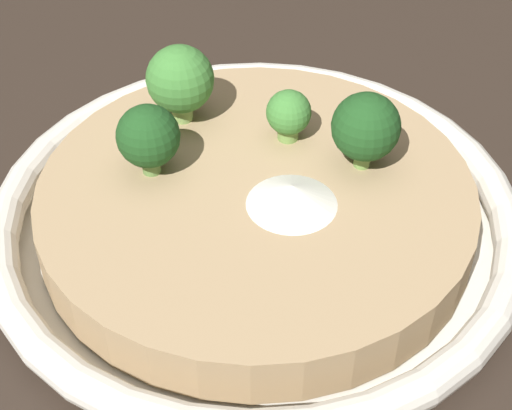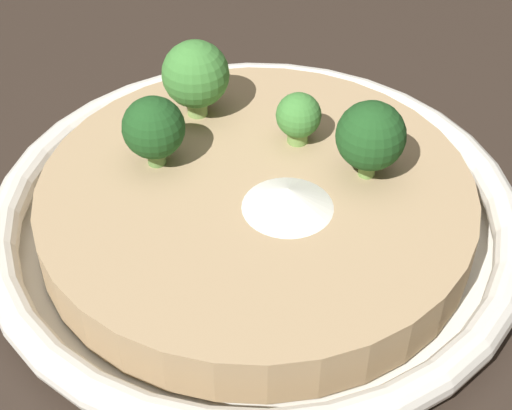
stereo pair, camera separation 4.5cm
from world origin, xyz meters
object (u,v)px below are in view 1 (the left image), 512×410
Objects in this scene: risotto_bowl at (256,211)px; broccoli_front at (180,80)px; broccoli_back_left at (366,127)px; broccoli_front_right at (148,137)px; broccoli_left at (287,113)px.

broccoli_front is at bearing -120.98° from risotto_bowl.
broccoli_back_left is 0.12m from broccoli_front_right.
risotto_bowl is 9.51× the size of broccoli_left.
broccoli_left is 0.08m from broccoli_front_right.
broccoli_back_left is 0.95× the size of broccoli_front.
broccoli_left is 0.75× the size of broccoli_front_right.
broccoli_left is 0.05m from broccoli_back_left.
broccoli_front_right is (0.01, -0.06, 0.04)m from risotto_bowl.
broccoli_front_right is 0.05m from broccoli_front.
broccoli_front is at bearing -171.63° from broccoli_front_right.
broccoli_front is at bearing -83.53° from broccoli_left.
broccoli_front_right is (0.05, -0.11, -0.00)m from broccoli_back_left.
broccoli_back_left is 0.12m from broccoli_front.
broccoli_front_right reaches higher than broccoli_left.
broccoli_front_right is at bearing -63.71° from broccoli_back_left.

